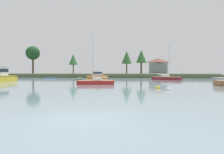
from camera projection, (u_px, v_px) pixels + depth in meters
name	position (u px, v px, depth m)	size (l,w,h in m)	color
ground_plane	(84.00, 118.00, 9.69)	(426.05, 426.05, 0.00)	gray
far_shore_bank	(132.00, 75.00, 92.67)	(191.72, 41.63, 1.36)	#4C563D
dinghy_skyblue	(50.00, 78.00, 63.82)	(3.95, 2.46, 0.56)	#669ECC
dinghy_green	(80.00, 79.00, 57.43)	(2.17, 3.61, 0.57)	#236B3D
cruiser_orange	(99.00, 77.00, 65.00)	(6.96, 6.87, 4.72)	orange
sailboat_maroon	(167.00, 79.00, 54.38)	(7.71, 6.04, 10.19)	maroon
sailboat_red	(96.00, 83.00, 35.12)	(6.53, 2.73, 9.13)	#B2231E
mooring_buoy_yellow	(158.00, 88.00, 26.53)	(0.51, 0.51, 0.56)	yellow
mooring_buoy_orange	(158.00, 78.00, 65.81)	(0.44, 0.44, 0.49)	orange
mooring_buoy_white	(168.00, 89.00, 24.30)	(0.47, 0.47, 0.52)	white
shore_tree_inland_c	(73.00, 59.00, 90.48)	(3.90, 3.90, 8.70)	brown
shore_tree_center	(141.00, 57.00, 79.36)	(4.10, 4.10, 9.35)	brown
shore_tree_inland_b	(127.00, 57.00, 90.34)	(4.58, 4.58, 10.03)	brown
shore_tree_center_left	(33.00, 53.00, 90.62)	(6.11, 6.11, 12.23)	brown
cottage_near_water	(158.00, 66.00, 100.83)	(8.96, 8.48, 7.50)	gray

